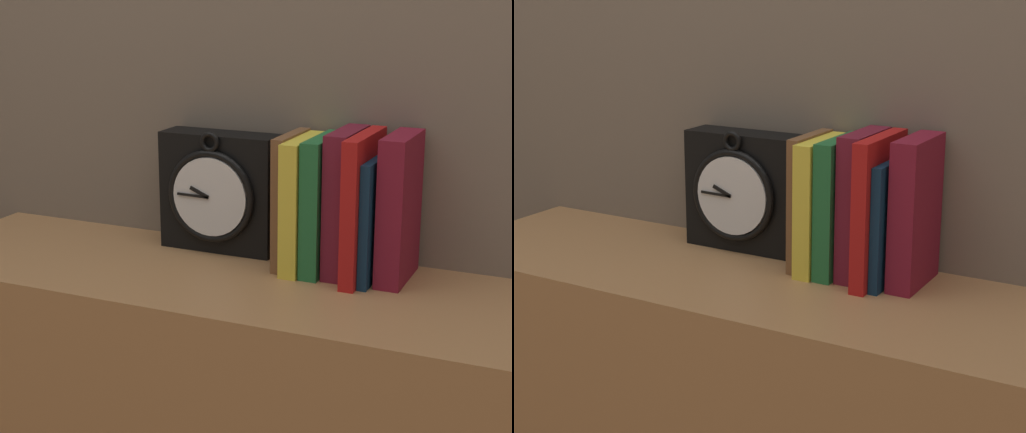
% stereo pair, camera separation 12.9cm
% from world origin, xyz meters
% --- Properties ---
extents(wall_back, '(6.00, 0.05, 2.60)m').
position_xyz_m(wall_back, '(0.00, 0.19, 1.30)').
color(wall_back, '#756656').
rests_on(wall_back, ground_plane).
extents(clock, '(0.20, 0.08, 0.21)m').
position_xyz_m(clock, '(-0.12, 0.12, 1.05)').
color(clock, black).
rests_on(clock, bookshelf).
extents(book_slot0_brown, '(0.02, 0.12, 0.22)m').
position_xyz_m(book_slot0_brown, '(0.02, 0.10, 1.05)').
color(book_slot0_brown, brown).
rests_on(book_slot0_brown, bookshelf).
extents(book_slot1_yellow, '(0.03, 0.14, 0.21)m').
position_xyz_m(book_slot1_yellow, '(0.04, 0.09, 1.05)').
color(book_slot1_yellow, yellow).
rests_on(book_slot1_yellow, bookshelf).
extents(book_slot2_green, '(0.03, 0.13, 0.22)m').
position_xyz_m(book_slot2_green, '(0.07, 0.09, 1.05)').
color(book_slot2_green, '#206734').
rests_on(book_slot2_green, bookshelf).
extents(book_slot3_maroon, '(0.04, 0.13, 0.23)m').
position_xyz_m(book_slot3_maroon, '(0.11, 0.09, 1.06)').
color(book_slot3_maroon, maroon).
rests_on(book_slot3_maroon, bookshelf).
extents(book_slot4_red, '(0.02, 0.15, 0.23)m').
position_xyz_m(book_slot4_red, '(0.14, 0.08, 1.06)').
color(book_slot4_red, '#B41716').
rests_on(book_slot4_red, bookshelf).
extents(book_slot5_navy, '(0.01, 0.14, 0.19)m').
position_xyz_m(book_slot5_navy, '(0.16, 0.09, 1.04)').
color(book_slot5_navy, '#102C48').
rests_on(book_slot5_navy, bookshelf).
extents(book_slot6_maroon, '(0.04, 0.13, 0.23)m').
position_xyz_m(book_slot6_maroon, '(0.20, 0.09, 1.06)').
color(book_slot6_maroon, maroon).
rests_on(book_slot6_maroon, bookshelf).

